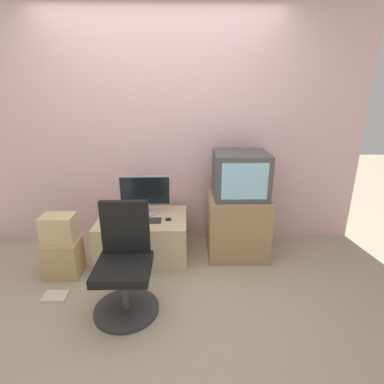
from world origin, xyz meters
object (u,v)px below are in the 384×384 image
object	(u,v)px
mouse	(168,219)
crt_tv	(240,175)
main_monitor	(145,195)
office_chair	(125,268)
book	(55,296)
keyboard	(142,221)
cardboard_box_lower	(64,258)

from	to	relation	value
mouse	crt_tv	size ratio (longest dim) A/B	0.12
main_monitor	crt_tv	bearing A→B (deg)	-3.05
main_monitor	office_chair	distance (m)	0.95
office_chair	book	world-z (taller)	office_chair
keyboard	book	xyz separation A→B (m)	(-0.70, -0.58, -0.45)
keyboard	crt_tv	xyz separation A→B (m)	(1.00, 0.15, 0.43)
mouse	crt_tv	distance (m)	0.86
main_monitor	cardboard_box_lower	world-z (taller)	main_monitor
main_monitor	office_chair	size ratio (longest dim) A/B	0.60
office_chair	book	size ratio (longest dim) A/B	4.38
crt_tv	book	world-z (taller)	crt_tv
office_chair	book	bearing A→B (deg)	169.23
mouse	book	bearing A→B (deg)	-148.21
mouse	cardboard_box_lower	size ratio (longest dim) A/B	0.18
keyboard	office_chair	size ratio (longest dim) A/B	0.42
office_chair	keyboard	bearing A→B (deg)	85.94
main_monitor	keyboard	bearing A→B (deg)	-93.58
main_monitor	crt_tv	distance (m)	1.01
main_monitor	book	size ratio (longest dim) A/B	2.65
mouse	book	distance (m)	1.22
cardboard_box_lower	main_monitor	bearing A→B (deg)	29.51
keyboard	crt_tv	size ratio (longest dim) A/B	0.70
main_monitor	book	world-z (taller)	main_monitor
book	crt_tv	bearing A→B (deg)	23.20
keyboard	mouse	size ratio (longest dim) A/B	5.90
mouse	cardboard_box_lower	bearing A→B (deg)	-166.36
keyboard	office_chair	xyz separation A→B (m)	(-0.05, -0.70, -0.09)
book	cardboard_box_lower	bearing A→B (deg)	96.30
office_chair	crt_tv	bearing A→B (deg)	39.17
cardboard_box_lower	mouse	bearing A→B (deg)	13.64
cardboard_box_lower	crt_tv	bearing A→B (deg)	12.16
mouse	office_chair	distance (m)	0.79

